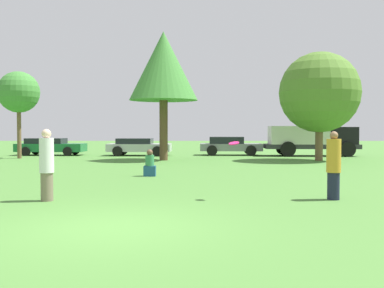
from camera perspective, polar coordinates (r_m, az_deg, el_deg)
name	(u,v)px	position (r m, az deg, el deg)	size (l,w,h in m)	color
ground_plane	(109,227)	(8.51, -10.47, -10.33)	(120.00, 120.00, 0.00)	#477A33
person_thrower	(47,165)	(11.78, -17.98, -2.53)	(0.36, 0.36, 1.80)	#726651
person_catcher	(334,166)	(11.97, 17.55, -2.62)	(0.36, 0.36, 1.74)	#191E33
frisbee	(234,143)	(11.46, 5.35, 0.11)	(0.28, 0.27, 0.12)	#F21E72
bystander_sitting	(150,165)	(17.22, -5.39, -2.70)	(0.45, 0.38, 1.02)	navy
tree_0	(19,93)	(29.48, -21.17, 6.12)	(2.52, 2.52, 5.31)	brown
tree_1	(163,67)	(26.09, -3.65, 9.77)	(3.93, 3.93, 7.38)	brown
tree_2	(319,93)	(26.51, 15.89, 6.31)	(4.55, 4.55, 6.15)	brown
parked_car_green	(50,146)	(32.31, -17.60, -0.26)	(4.62, 1.98, 1.17)	#196633
parked_car_silver	(138,146)	(30.62, -6.82, -0.28)	(4.30, 2.18, 1.17)	#B2B2B7
parked_car_grey	(230,145)	(30.99, 4.80, -0.17)	(4.27, 2.03, 1.27)	slate
delivery_truck_black	(311,138)	(31.06, 14.92, 0.72)	(6.19, 2.38, 2.00)	#2D2D33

